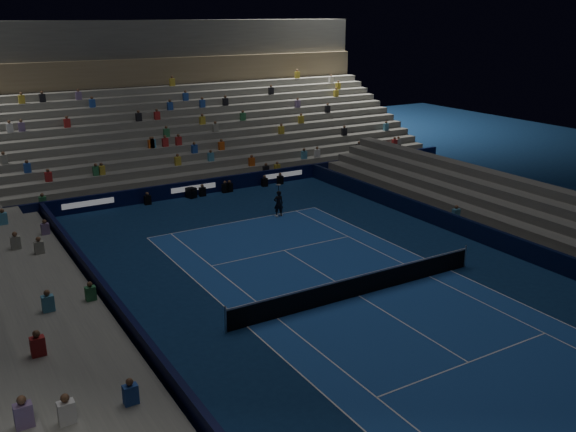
# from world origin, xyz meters

# --- Properties ---
(ground) EXTENTS (90.00, 90.00, 0.00)m
(ground) POSITION_xyz_m (0.00, 0.00, 0.00)
(ground) COLOR #0D264E
(ground) RESTS_ON ground
(court_surface) EXTENTS (10.97, 23.77, 0.01)m
(court_surface) POSITION_xyz_m (0.00, 0.00, 0.01)
(court_surface) COLOR #1C489C
(court_surface) RESTS_ON ground
(sponsor_barrier_far) EXTENTS (44.00, 0.25, 1.00)m
(sponsor_barrier_far) POSITION_xyz_m (0.00, 18.50, 0.50)
(sponsor_barrier_far) COLOR black
(sponsor_barrier_far) RESTS_ON ground
(sponsor_barrier_east) EXTENTS (0.25, 37.00, 1.00)m
(sponsor_barrier_east) POSITION_xyz_m (9.70, 0.00, 0.50)
(sponsor_barrier_east) COLOR black
(sponsor_barrier_east) RESTS_ON ground
(sponsor_barrier_west) EXTENTS (0.25, 37.00, 1.00)m
(sponsor_barrier_west) POSITION_xyz_m (-9.70, 0.00, 0.50)
(sponsor_barrier_west) COLOR #080C32
(sponsor_barrier_west) RESTS_ON ground
(grandstand_main) EXTENTS (44.00, 15.20, 11.20)m
(grandstand_main) POSITION_xyz_m (0.00, 27.90, 3.38)
(grandstand_main) COLOR slate
(grandstand_main) RESTS_ON ground
(grandstand_east) EXTENTS (5.00, 37.00, 2.50)m
(grandstand_east) POSITION_xyz_m (13.17, 0.00, 0.92)
(grandstand_east) COLOR #62625D
(grandstand_east) RESTS_ON ground
(grandstand_west) EXTENTS (5.00, 37.00, 2.50)m
(grandstand_west) POSITION_xyz_m (-13.17, 0.00, 0.92)
(grandstand_west) COLOR slate
(grandstand_west) RESTS_ON ground
(tennis_net) EXTENTS (12.90, 0.10, 1.10)m
(tennis_net) POSITION_xyz_m (0.00, 0.00, 0.50)
(tennis_net) COLOR #B2B2B7
(tennis_net) RESTS_ON ground
(tennis_player) EXTENTS (0.65, 0.51, 1.60)m
(tennis_player) POSITION_xyz_m (2.67, 11.56, 0.80)
(tennis_player) COLOR black
(tennis_player) RESTS_ON ground
(broadcast_camera) EXTENTS (0.68, 1.05, 0.68)m
(broadcast_camera) POSITION_xyz_m (-0.32, 18.02, 0.35)
(broadcast_camera) COLOR black
(broadcast_camera) RESTS_ON ground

